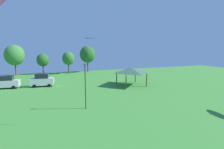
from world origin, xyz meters
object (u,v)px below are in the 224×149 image
(treeline_tree_4, at_px, (68,58))
(treeline_tree_5, at_px, (88,54))
(kite_flying_0, at_px, (86,43))
(light_post_2, at_px, (85,83))
(parked_car_second_from_left, at_px, (6,82))
(treeline_tree_3, at_px, (43,60))
(treeline_tree_2, at_px, (14,55))
(parked_car_third_from_left, at_px, (42,80))
(park_pavilion, at_px, (131,70))

(treeline_tree_4, relative_size, treeline_tree_5, 0.79)
(kite_flying_0, height_order, light_post_2, kite_flying_0)
(parked_car_second_from_left, xyz_separation_m, treeline_tree_3, (6.48, 17.31, 2.83))
(treeline_tree_2, bearing_deg, kite_flying_0, -49.44)
(parked_car_second_from_left, distance_m, treeline_tree_3, 18.70)
(parked_car_third_from_left, bearing_deg, kite_flying_0, 4.55)
(park_pavilion, bearing_deg, light_post_2, -138.62)
(kite_flying_0, relative_size, treeline_tree_5, 0.41)
(kite_flying_0, height_order, treeline_tree_2, kite_flying_0)
(parked_car_second_from_left, height_order, treeline_tree_4, treeline_tree_4)
(treeline_tree_2, bearing_deg, parked_car_third_from_left, -69.02)
(treeline_tree_5, bearing_deg, treeline_tree_2, 179.01)
(park_pavilion, height_order, treeline_tree_2, treeline_tree_2)
(parked_car_second_from_left, xyz_separation_m, parked_car_third_from_left, (6.28, -0.65, 0.07))
(kite_flying_0, relative_size, treeline_tree_4, 0.52)
(treeline_tree_2, bearing_deg, treeline_tree_5, -0.99)
(light_post_2, distance_m, treeline_tree_5, 34.30)
(light_post_2, relative_size, treeline_tree_2, 0.68)
(parked_car_second_from_left, xyz_separation_m, treeline_tree_5, (19.66, 17.02, 4.26))
(park_pavilion, distance_m, treeline_tree_4, 23.25)
(parked_car_second_from_left, distance_m, treeline_tree_5, 26.35)
(treeline_tree_3, bearing_deg, treeline_tree_5, -1.26)
(kite_flying_0, xyz_separation_m, treeline_tree_2, (-15.82, 18.48, -2.91))
(kite_flying_0, bearing_deg, parked_car_second_from_left, 175.82)
(treeline_tree_2, relative_size, treeline_tree_3, 1.41)
(light_post_2, relative_size, treeline_tree_3, 0.96)
(treeline_tree_2, height_order, treeline_tree_4, treeline_tree_2)
(parked_car_third_from_left, height_order, treeline_tree_3, treeline_tree_3)
(parked_car_second_from_left, distance_m, park_pavilion, 23.94)
(light_post_2, bearing_deg, treeline_tree_5, 76.08)
(kite_flying_0, distance_m, parked_car_third_from_left, 11.46)
(kite_flying_0, height_order, treeline_tree_3, kite_flying_0)
(parked_car_second_from_left, relative_size, treeline_tree_4, 0.73)
(kite_flying_0, bearing_deg, treeline_tree_2, 130.56)
(treeline_tree_5, bearing_deg, parked_car_second_from_left, -139.11)
(treeline_tree_3, relative_size, treeline_tree_5, 0.73)
(treeline_tree_2, relative_size, treeline_tree_5, 1.04)
(treeline_tree_2, distance_m, treeline_tree_3, 7.28)
(treeline_tree_3, xyz_separation_m, treeline_tree_5, (13.17, -0.29, 1.43))
(parked_car_third_from_left, distance_m, treeline_tree_5, 22.56)
(kite_flying_0, relative_size, treeline_tree_3, 0.57)
(parked_car_second_from_left, relative_size, parked_car_third_from_left, 1.03)
(treeline_tree_2, bearing_deg, parked_car_second_from_left, -87.91)
(parked_car_second_from_left, xyz_separation_m, treeline_tree_2, (-0.63, 17.37, 4.35))
(light_post_2, height_order, treeline_tree_3, treeline_tree_3)
(kite_flying_0, bearing_deg, treeline_tree_5, 76.15)
(parked_car_third_from_left, relative_size, treeline_tree_3, 0.76)
(parked_car_third_from_left, bearing_deg, light_post_2, -64.20)
(treeline_tree_2, distance_m, treeline_tree_5, 20.29)
(treeline_tree_5, bearing_deg, kite_flying_0, -103.85)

